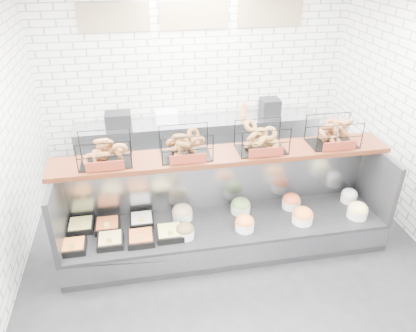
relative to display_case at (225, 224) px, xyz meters
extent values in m
plane|color=black|center=(0.01, -0.34, -0.33)|extent=(5.50, 5.50, 0.00)
cube|color=white|center=(0.01, 2.41, 1.17)|extent=(5.00, 0.02, 3.00)
cube|color=white|center=(0.01, -0.34, 2.67)|extent=(5.00, 5.50, 0.02)
cube|color=tan|center=(-1.19, 2.38, 2.17)|extent=(1.05, 0.03, 0.42)
cube|color=tan|center=(0.01, 2.38, 2.17)|extent=(1.05, 0.03, 0.42)
cube|color=tan|center=(1.21, 2.38, 2.17)|extent=(1.05, 0.03, 0.42)
cube|color=black|center=(0.01, -0.04, -0.13)|extent=(4.00, 0.90, 0.40)
cube|color=#93969B|center=(0.01, -0.48, -0.11)|extent=(4.00, 0.03, 0.28)
cube|color=#93969B|center=(0.01, 0.37, 0.47)|extent=(4.00, 0.08, 0.80)
cube|color=black|center=(-1.96, -0.04, 0.47)|extent=(0.06, 0.90, 0.80)
cube|color=black|center=(1.98, -0.04, 0.47)|extent=(0.06, 0.90, 0.80)
cube|color=black|center=(-1.82, -0.25, 0.11)|extent=(0.27, 0.27, 0.08)
cube|color=orange|center=(-1.82, -0.25, 0.15)|extent=(0.23, 0.23, 0.04)
cube|color=#F3C954|center=(-1.82, -0.34, 0.20)|extent=(0.06, 0.01, 0.08)
cube|color=black|center=(-1.77, 0.14, 0.11)|extent=(0.31, 0.31, 0.08)
cube|color=#E9E677|center=(-1.77, 0.14, 0.15)|extent=(0.26, 0.26, 0.04)
cube|color=#F3C954|center=(-1.77, 0.03, 0.20)|extent=(0.06, 0.01, 0.08)
cube|color=black|center=(-1.41, -0.21, 0.11)|extent=(0.30, 0.30, 0.08)
cube|color=#D3B76C|center=(-1.41, -0.21, 0.15)|extent=(0.25, 0.25, 0.04)
cube|color=#F3C954|center=(-1.41, -0.32, 0.20)|extent=(0.06, 0.01, 0.08)
cube|color=black|center=(-1.45, 0.09, 0.11)|extent=(0.30, 0.30, 0.08)
cube|color=orange|center=(-1.45, 0.09, 0.15)|extent=(0.25, 0.25, 0.04)
cube|color=#F3C954|center=(-1.45, -0.02, 0.20)|extent=(0.06, 0.01, 0.08)
cube|color=black|center=(-1.06, -0.23, 0.11)|extent=(0.31, 0.31, 0.08)
cube|color=#CE5E2B|center=(-1.06, -0.23, 0.15)|extent=(0.26, 0.26, 0.04)
cube|color=#F3C954|center=(-1.06, -0.34, 0.20)|extent=(0.06, 0.01, 0.08)
cube|color=black|center=(-1.04, 0.12, 0.11)|extent=(0.29, 0.29, 0.08)
cube|color=white|center=(-1.04, 0.12, 0.15)|extent=(0.25, 0.25, 0.04)
cube|color=#F3C954|center=(-1.04, 0.01, 0.20)|extent=(0.06, 0.01, 0.08)
cube|color=black|center=(-0.72, -0.20, 0.11)|extent=(0.32, 0.32, 0.08)
cube|color=#DFCF72|center=(-0.72, -0.20, 0.15)|extent=(0.27, 0.27, 0.04)
cube|color=#F3C954|center=(-0.72, -0.31, 0.20)|extent=(0.06, 0.01, 0.08)
cylinder|color=white|center=(-0.54, -0.24, 0.13)|extent=(0.22, 0.22, 0.11)
ellipsoid|color=brown|center=(-0.54, -0.24, 0.19)|extent=(0.21, 0.21, 0.15)
cylinder|color=white|center=(-0.52, 0.13, 0.13)|extent=(0.26, 0.26, 0.11)
ellipsoid|color=tan|center=(-0.52, 0.13, 0.19)|extent=(0.25, 0.25, 0.18)
cylinder|color=white|center=(0.19, -0.23, 0.13)|extent=(0.24, 0.24, 0.11)
ellipsoid|color=orange|center=(0.19, -0.23, 0.19)|extent=(0.23, 0.23, 0.16)
cylinder|color=white|center=(0.24, 0.13, 0.13)|extent=(0.25, 0.25, 0.11)
ellipsoid|color=#6A9149|center=(0.24, 0.13, 0.19)|extent=(0.25, 0.25, 0.17)
cylinder|color=white|center=(0.94, -0.21, 0.13)|extent=(0.26, 0.26, 0.11)
ellipsoid|color=orange|center=(0.94, -0.21, 0.19)|extent=(0.25, 0.25, 0.18)
cylinder|color=white|center=(0.92, 0.12, 0.13)|extent=(0.24, 0.24, 0.11)
ellipsoid|color=#EB5F31|center=(0.92, 0.12, 0.19)|extent=(0.24, 0.24, 0.16)
cylinder|color=white|center=(1.67, -0.23, 0.13)|extent=(0.26, 0.26, 0.11)
ellipsoid|color=#FADC80|center=(1.67, -0.23, 0.19)|extent=(0.25, 0.25, 0.18)
cylinder|color=white|center=(1.74, 0.11, 0.13)|extent=(0.21, 0.21, 0.11)
ellipsoid|color=white|center=(1.74, 0.11, 0.19)|extent=(0.21, 0.21, 0.15)
cube|color=#3D180D|center=(0.01, 0.18, 0.90)|extent=(4.10, 0.50, 0.06)
cube|color=black|center=(-1.37, 0.18, 1.10)|extent=(0.60, 0.38, 0.34)
cube|color=maroon|center=(-1.37, -0.03, 1.00)|extent=(0.42, 0.02, 0.11)
cube|color=black|center=(-0.45, 0.18, 1.10)|extent=(0.60, 0.38, 0.34)
cube|color=maroon|center=(-0.45, -0.03, 1.00)|extent=(0.42, 0.02, 0.11)
cube|color=black|center=(0.47, 0.18, 1.10)|extent=(0.60, 0.38, 0.34)
cube|color=maroon|center=(0.47, -0.03, 1.00)|extent=(0.42, 0.02, 0.11)
cube|color=black|center=(1.39, 0.18, 1.10)|extent=(0.60, 0.38, 0.34)
cube|color=maroon|center=(1.39, -0.03, 1.00)|extent=(0.42, 0.02, 0.11)
cube|color=#93969B|center=(0.01, 2.09, 0.12)|extent=(4.00, 0.60, 0.90)
cube|color=black|center=(-1.28, 2.03, 0.69)|extent=(0.40, 0.30, 0.24)
cube|color=silver|center=(-0.52, 2.12, 0.66)|extent=(0.35, 0.28, 0.18)
cylinder|color=orange|center=(0.79, 2.14, 0.68)|extent=(0.09, 0.09, 0.22)
cube|color=black|center=(1.21, 2.05, 0.72)|extent=(0.30, 0.30, 0.30)
camera|label=1|loc=(-0.96, -4.04, 3.17)|focal=35.00mm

